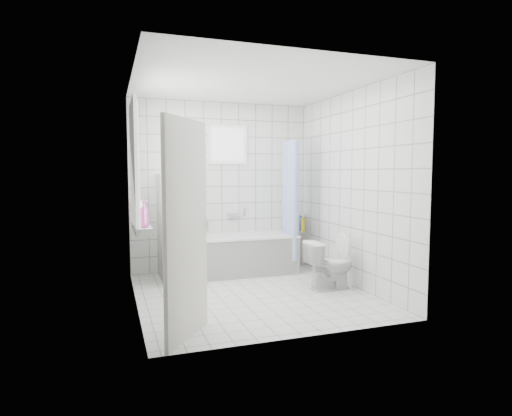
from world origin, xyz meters
name	(u,v)px	position (x,y,z in m)	size (l,w,h in m)	color
ground	(252,294)	(0.00, 0.00, 0.00)	(3.00, 3.00, 0.00)	white
ceiling	(252,83)	(0.00, 0.00, 2.60)	(3.00, 3.00, 0.00)	white
wall_back	(222,187)	(0.00, 1.50, 1.30)	(2.80, 0.02, 2.60)	white
wall_front	(305,197)	(0.00, -1.50, 1.30)	(2.80, 0.02, 2.60)	white
wall_left	(134,192)	(-1.40, 0.00, 1.30)	(0.02, 3.00, 2.60)	white
wall_right	(351,189)	(1.40, 0.00, 1.30)	(0.02, 3.00, 2.60)	white
window_left	(136,166)	(-1.35, 0.30, 1.60)	(0.01, 0.90, 1.40)	white
window_back	(228,145)	(0.10, 1.46, 1.95)	(0.50, 0.01, 0.50)	white
window_sill	(141,227)	(-1.31, 0.30, 0.86)	(0.18, 1.02, 0.08)	white
door	(187,230)	(-1.01, -1.16, 1.00)	(0.04, 0.80, 2.00)	silver
bathtub	(233,254)	(0.07, 1.12, 0.29)	(1.87, 0.77, 0.58)	white
partition_wall	(166,227)	(-0.93, 1.07, 0.75)	(0.15, 0.85, 1.50)	white
tiled_ledge	(300,248)	(1.29, 1.38, 0.28)	(0.40, 0.24, 0.55)	white
toilet	(330,265)	(1.03, -0.12, 0.32)	(0.36, 0.63, 0.64)	white
curtain_rod	(288,141)	(0.95, 1.10, 2.00)	(0.02, 0.02, 0.80)	silver
shower_curtain	(291,200)	(0.95, 0.97, 1.10)	(0.14, 0.48, 1.78)	#5281F0
tub_faucet	(233,215)	(0.17, 1.46, 0.85)	(0.18, 0.06, 0.06)	silver
sill_bottles	(142,214)	(-1.30, 0.23, 1.03)	(0.16, 0.77, 0.30)	#2D92CC
ledge_bottles	(301,224)	(1.30, 1.38, 0.67)	(0.18, 0.17, 0.26)	yellow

